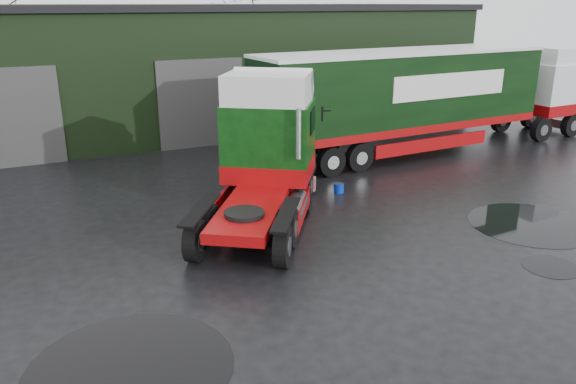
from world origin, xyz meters
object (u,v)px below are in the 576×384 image
object	(u,v)px
warehouse	(167,65)
tree_back_b	(239,39)
hero_tractor	(257,156)
tree_back_a	(0,30)
lorry_right	(402,104)
wash_bucket	(339,188)

from	to	relation	value
warehouse	tree_back_b	size ratio (longest dim) A/B	4.32
hero_tractor	tree_back_a	world-z (taller)	tree_back_a
hero_tractor	tree_back_a	distance (m)	27.29
tree_back_a	tree_back_b	size ratio (longest dim) A/B	1.27
warehouse	hero_tractor	size ratio (longest dim) A/B	4.56
warehouse	tree_back_a	distance (m)	12.90
lorry_right	wash_bucket	xyz separation A→B (m)	(-5.01, -3.31, -2.11)
warehouse	hero_tractor	xyz separation A→B (m)	(-1.54, -16.39, -0.95)
hero_tractor	tree_back_a	xyz separation A→B (m)	(-6.46, 26.39, 2.54)
wash_bucket	tree_back_a	size ratio (longest dim) A/B	0.04
hero_tractor	tree_back_b	bearing A→B (deg)	104.45
tree_back_b	hero_tractor	bearing A→B (deg)	-109.88
warehouse	lorry_right	bearing A→B (deg)	-57.20
warehouse	tree_back_b	world-z (taller)	tree_back_b
lorry_right	tree_back_a	xyz separation A→B (m)	(-15.29, 21.32, 2.47)
lorry_right	tree_back_b	world-z (taller)	tree_back_b
warehouse	hero_tractor	world-z (taller)	warehouse
tree_back_a	hero_tractor	bearing A→B (deg)	-76.24
lorry_right	wash_bucket	world-z (taller)	lorry_right
hero_tractor	tree_back_b	world-z (taller)	tree_back_b
lorry_right	wash_bucket	distance (m)	6.37
warehouse	wash_bucket	xyz separation A→B (m)	(2.29, -14.63, -2.99)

